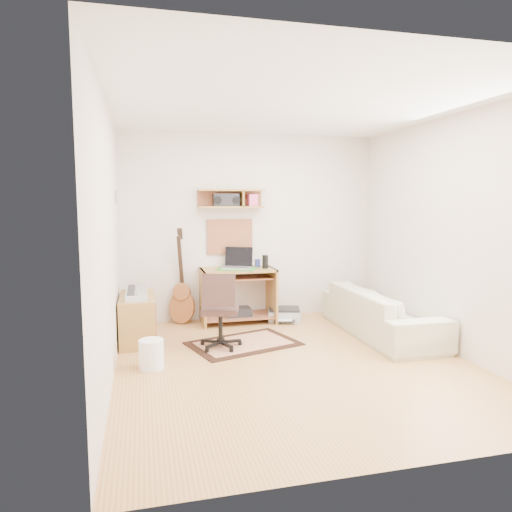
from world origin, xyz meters
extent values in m
cube|color=tan|center=(0.00, 0.00, -0.01)|extent=(3.60, 4.00, 0.01)
cube|color=white|center=(0.00, 0.00, 2.60)|extent=(3.60, 4.00, 0.01)
cube|color=beige|center=(0.00, 2.00, 1.30)|extent=(3.60, 0.01, 2.60)
cube|color=beige|center=(-1.80, 0.00, 1.30)|extent=(0.01, 4.00, 2.60)
cube|color=beige|center=(1.80, 0.00, 1.30)|extent=(0.01, 4.00, 2.60)
cube|color=#A47839|center=(-0.30, 1.88, 1.70)|extent=(0.90, 0.25, 0.26)
cube|color=tan|center=(-0.30, 1.98, 1.17)|extent=(0.64, 0.03, 0.49)
cube|color=#4C8CBF|center=(-1.79, 1.50, 1.72)|extent=(0.02, 0.20, 0.15)
cylinder|color=black|center=(0.13, 1.68, 0.84)|extent=(0.08, 0.08, 0.18)
cylinder|color=#2F398E|center=(0.06, 1.83, 0.80)|extent=(0.08, 0.08, 0.11)
cube|color=black|center=(-0.37, 1.87, 1.68)|extent=(0.35, 0.16, 0.18)
cube|color=beige|center=(-0.38, 0.74, 0.01)|extent=(1.40, 1.13, 0.02)
cube|color=#A47839|center=(-1.58, 1.19, 0.28)|extent=(0.40, 0.90, 0.55)
cube|color=#B2B5BA|center=(-1.58, 1.19, 0.58)|extent=(0.24, 0.78, 0.07)
cylinder|color=white|center=(-1.44, 0.18, 0.15)|extent=(0.28, 0.28, 0.30)
cube|color=#A5A8AA|center=(0.41, 1.68, 0.08)|extent=(0.51, 0.45, 0.17)
imported|color=#BCB795|center=(1.38, 0.72, 0.38)|extent=(0.57, 1.97, 0.77)
camera|label=1|loc=(-1.49, -4.44, 1.67)|focal=32.69mm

